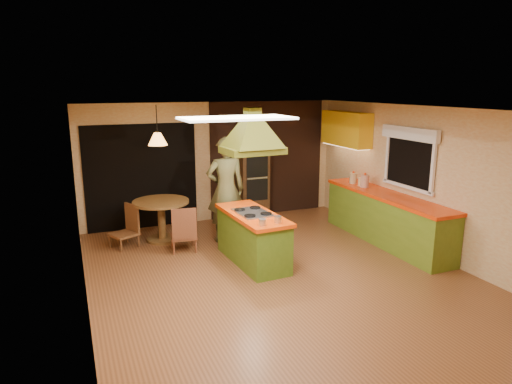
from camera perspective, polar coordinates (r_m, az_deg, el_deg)
name	(u,v)px	position (r m, az deg, el deg)	size (l,w,h in m)	color
ground	(279,275)	(7.10, 2.84, -10.30)	(6.50, 6.50, 0.00)	brown
room_walls	(280,196)	(6.71, 2.96, -0.46)	(5.50, 6.50, 6.50)	beige
ceiling_plane	(281,109)	(6.52, 3.09, 10.27)	(6.50, 6.50, 0.00)	silver
brick_panel	(268,159)	(10.10, 1.48, 4.19)	(2.64, 0.03, 2.50)	#381E14
nook_opening	(142,177)	(9.37, -14.09, 1.84)	(2.20, 0.03, 2.10)	black
right_counter	(386,218)	(8.68, 15.93, -3.16)	(0.62, 3.05, 0.92)	olive
upper_cabinets	(346,129)	(9.75, 11.19, 7.77)	(0.34, 1.40, 0.70)	yellow
window_right	(410,148)	(8.42, 18.65, 5.28)	(0.12, 1.35, 1.06)	black
fluor_panel	(237,118)	(4.99, -2.42, 9.21)	(1.20, 0.60, 0.03)	white
kitchen_island	(253,237)	(7.44, -0.42, -5.69)	(0.75, 1.69, 0.85)	#52751D
range_hood	(252,124)	(7.06, -0.44, 8.53)	(0.93, 0.69, 0.78)	#666C1B
man	(226,190)	(8.33, -3.80, 0.28)	(0.71, 0.47, 1.95)	#4E4C29
wall_oven	(252,178)	(9.71, -0.51, 1.78)	(0.61, 0.61, 1.82)	#492D17
dining_table	(161,213)	(8.60, -11.76, -2.53)	(1.03, 1.03, 0.77)	brown
chair_left	(123,227)	(8.45, -16.24, -4.20)	(0.42, 0.42, 0.76)	brown
chair_near	(183,228)	(8.08, -9.07, -4.47)	(0.44, 0.44, 0.81)	brown
pendant_lamp	(158,139)	(8.34, -12.20, 6.50)	(0.34, 0.34, 0.22)	#FF9E3F
canister_large	(365,181)	(9.00, 13.43, 1.34)	(0.16, 0.16, 0.24)	beige
canister_medium	(353,178)	(9.30, 12.06, 1.70)	(0.15, 0.15, 0.21)	beige
canister_small	(361,182)	(9.09, 13.02, 1.25)	(0.12, 0.12, 0.16)	beige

